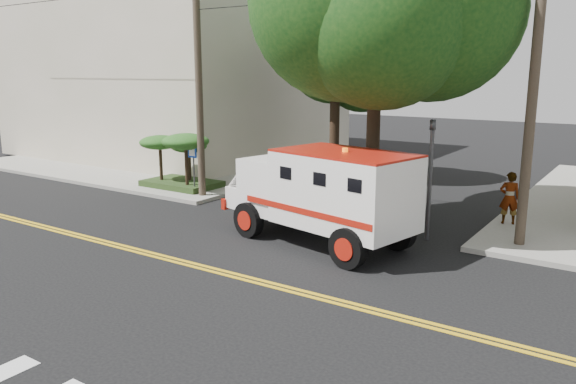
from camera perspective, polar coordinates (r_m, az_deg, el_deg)
The scene contains 11 objects.
ground at distance 14.68m, azimuth -8.28°, elevation -7.70°, with size 100.00×100.00×0.00m, color black.
sidewalk_nw at distance 33.26m, azimuth -10.04°, elevation 3.53°, with size 17.00×17.00×0.15m, color gray.
building_left at distance 35.38m, azimuth -11.03°, elevation 12.25°, with size 16.00×14.00×10.00m, color #B0AA90.
utility_pole_left at distance 22.03m, azimuth -9.05°, elevation 10.82°, with size 0.28×0.28×9.00m, color #382D23.
utility_pole_right at distance 16.67m, azimuth 23.64°, elevation 9.59°, with size 0.28×0.28×9.00m, color #382D23.
tree_left at distance 25.06m, azimuth 5.29°, elevation 13.88°, with size 4.48×4.20×7.70m.
traffic_signal at distance 16.95m, azimuth 14.29°, elevation 2.51°, with size 0.15×0.18×3.60m.
accessibility_sign at distance 22.85m, azimuth -9.61°, elevation 2.95°, with size 0.45×0.10×2.02m.
palm_planter at distance 23.98m, azimuth -11.04°, elevation 4.00°, with size 3.52×2.63×2.36m.
armored_truck at distance 16.18m, azimuth 3.57°, elevation 0.14°, with size 6.47×3.48×2.80m.
pedestrian_a at distance 19.26m, azimuth 21.57°, elevation -0.56°, with size 0.62×0.41×1.70m, color gray.
Camera 1 is at (9.35, -10.18, 4.95)m, focal length 35.00 mm.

